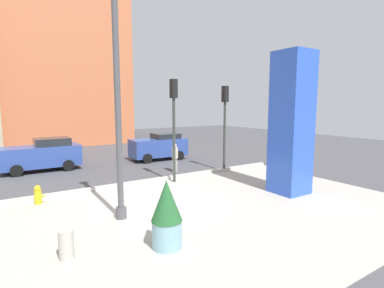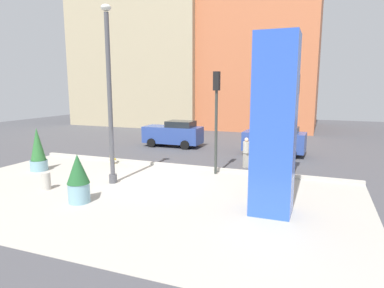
# 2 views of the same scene
# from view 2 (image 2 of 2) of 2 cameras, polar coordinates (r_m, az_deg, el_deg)

# --- Properties ---
(ground_plane) EXTENTS (60.00, 60.00, 0.00)m
(ground_plane) POSITION_cam_2_polar(r_m,az_deg,el_deg) (18.99, -0.96, -3.42)
(ground_plane) COLOR #47474C
(plaza_pavement) EXTENTS (18.00, 10.00, 0.02)m
(plaza_pavement) POSITION_cam_2_polar(r_m,az_deg,el_deg) (13.83, -10.50, -8.66)
(plaza_pavement) COLOR #ADA89E
(plaza_pavement) RESTS_ON ground_plane
(curb_strip) EXTENTS (18.00, 0.24, 0.16)m
(curb_strip) POSITION_cam_2_polar(r_m,az_deg,el_deg) (18.18, -2.01, -3.76)
(curb_strip) COLOR #B7B2A8
(curb_strip) RESTS_ON ground_plane
(lamp_post) EXTENTS (0.44, 0.44, 7.72)m
(lamp_post) POSITION_cam_2_polar(r_m,az_deg,el_deg) (15.15, -13.84, 7.38)
(lamp_post) COLOR #4C4C51
(lamp_post) RESTS_ON ground_plane
(art_pillar_blue) EXTENTS (1.38, 1.38, 6.05)m
(art_pillar_blue) POSITION_cam_2_polar(r_m,az_deg,el_deg) (11.51, 13.85, 2.96)
(art_pillar_blue) COLOR blue
(art_pillar_blue) RESTS_ON ground_plane
(potted_plant_near_left) EXTENTS (0.87, 0.87, 2.27)m
(potted_plant_near_left) POSITION_cam_2_polar(r_m,az_deg,el_deg) (19.04, -24.78, -1.05)
(potted_plant_near_left) COLOR #7AA8B7
(potted_plant_near_left) RESTS_ON ground_plane
(potted_plant_by_pillar) EXTENTS (0.84, 0.84, 1.87)m
(potted_plant_by_pillar) POSITION_cam_2_polar(r_m,az_deg,el_deg) (13.26, -18.82, -5.54)
(potted_plant_by_pillar) COLOR #7AA8B7
(potted_plant_by_pillar) RESTS_ON ground_plane
(fire_hydrant) EXTENTS (0.36, 0.26, 0.75)m
(fire_hydrant) POSITION_cam_2_polar(r_m,az_deg,el_deg) (19.40, -13.44, -2.29)
(fire_hydrant) COLOR gold
(fire_hydrant) RESTS_ON ground_plane
(concrete_bollard) EXTENTS (0.36, 0.36, 0.75)m
(concrete_bollard) POSITION_cam_2_polar(r_m,az_deg,el_deg) (15.56, -23.59, -5.80)
(concrete_bollard) COLOR #B2ADA3
(concrete_bollard) RESTS_ON ground_plane
(traffic_light_far_side) EXTENTS (0.28, 0.42, 4.87)m
(traffic_light_far_side) POSITION_cam_2_polar(r_m,az_deg,el_deg) (16.28, 17.17, 5.56)
(traffic_light_far_side) COLOR #333833
(traffic_light_far_side) RESTS_ON ground_plane
(traffic_light_corner) EXTENTS (0.28, 0.42, 5.04)m
(traffic_light_corner) POSITION_cam_2_polar(r_m,az_deg,el_deg) (16.38, 4.18, 6.38)
(traffic_light_corner) COLOR #333833
(traffic_light_corner) RESTS_ON ground_plane
(car_curb_west) EXTENTS (3.89, 2.09, 1.83)m
(car_curb_west) POSITION_cam_2_polar(r_m,az_deg,el_deg) (21.97, 13.96, 0.58)
(car_curb_west) COLOR #2D4793
(car_curb_west) RESTS_ON ground_plane
(car_passing_lane) EXTENTS (4.24, 1.96, 1.89)m
(car_passing_lane) POSITION_cam_2_polar(r_m,az_deg,el_deg) (24.41, -3.13, 1.78)
(car_passing_lane) COLOR #2D4793
(car_passing_lane) RESTS_ON ground_plane
(pedestrian_by_curb) EXTENTS (0.51, 0.51, 1.63)m
(pedestrian_by_curb) POSITION_cam_2_polar(r_m,az_deg,el_deg) (18.24, 9.22, -1.19)
(pedestrian_by_curb) COLOR #B2AD9E
(pedestrian_by_curb) RESTS_ON ground_plane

